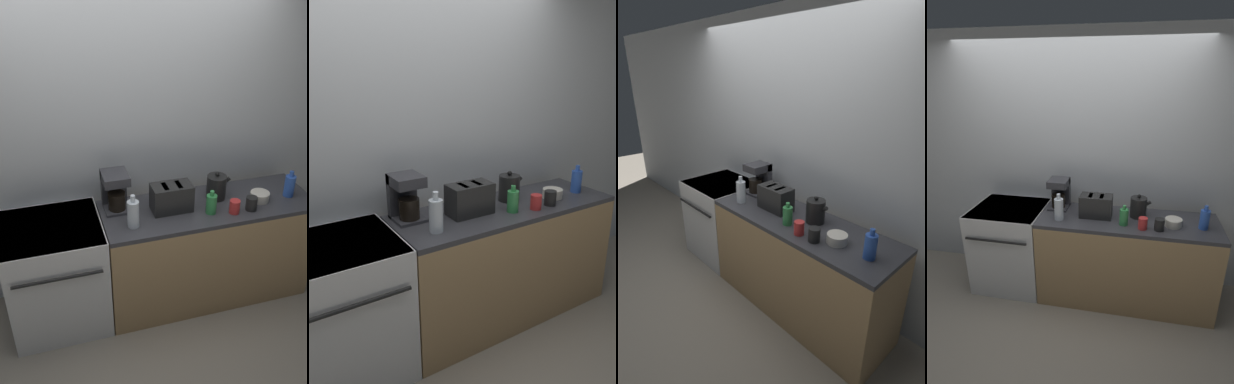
{
  "view_description": "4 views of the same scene",
  "coord_description": "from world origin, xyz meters",
  "views": [
    {
      "loc": [
        -0.61,
        -2.31,
        2.67
      ],
      "look_at": [
        0.18,
        0.39,
        1.02
      ],
      "focal_mm": 40.0,
      "sensor_mm": 36.0,
      "label": 1
    },
    {
      "loc": [
        -1.02,
        -1.69,
        1.86
      ],
      "look_at": [
        0.23,
        0.29,
        1.07
      ],
      "focal_mm": 35.0,
      "sensor_mm": 36.0,
      "label": 2
    },
    {
      "loc": [
        2.06,
        -1.38,
        2.06
      ],
      "look_at": [
        0.16,
        0.38,
        1.0
      ],
      "focal_mm": 28.0,
      "sensor_mm": 36.0,
      "label": 3
    },
    {
      "loc": [
        0.66,
        -2.3,
        2.16
      ],
      "look_at": [
        0.14,
        0.32,
        1.13
      ],
      "focal_mm": 28.0,
      "sensor_mm": 36.0,
      "label": 4
    }
  ],
  "objects": [
    {
      "name": "ground_plane",
      "position": [
        0.0,
        0.0,
        0.0
      ],
      "size": [
        12.0,
        12.0,
        0.0
      ],
      "primitive_type": "plane",
      "color": "gray"
    },
    {
      "name": "wall_back",
      "position": [
        0.0,
        0.71,
        1.3
      ],
      "size": [
        8.0,
        0.05,
        2.6
      ],
      "color": "silver",
      "rests_on": "ground_plane"
    },
    {
      "name": "stove",
      "position": [
        -0.62,
        0.33,
        0.46
      ],
      "size": [
        0.73,
        0.7,
        0.9
      ],
      "color": "silver",
      "rests_on": "ground_plane"
    },
    {
      "name": "counter_block",
      "position": [
        0.6,
        0.29,
        0.45
      ],
      "size": [
        1.69,
        0.59,
        0.9
      ],
      "color": "tan",
      "rests_on": "ground_plane"
    },
    {
      "name": "kettle",
      "position": [
        0.69,
        0.37,
        0.99
      ],
      "size": [
        0.2,
        0.16,
        0.23
      ],
      "color": "black",
      "rests_on": "counter_block"
    },
    {
      "name": "toaster",
      "position": [
        0.29,
        0.3,
        1.0
      ],
      "size": [
        0.31,
        0.17,
        0.21
      ],
      "color": "black",
      "rests_on": "counter_block"
    },
    {
      "name": "coffee_maker",
      "position": [
        -0.11,
        0.45,
        1.06
      ],
      "size": [
        0.19,
        0.22,
        0.31
      ],
      "color": "#333338",
      "rests_on": "counter_block"
    },
    {
      "name": "bottle_green",
      "position": [
        0.57,
        0.18,
        0.97
      ],
      "size": [
        0.08,
        0.08,
        0.19
      ],
      "color": "#338C47",
      "rests_on": "counter_block"
    },
    {
      "name": "bottle_blue",
      "position": [
        1.27,
        0.24,
        0.99
      ],
      "size": [
        0.08,
        0.08,
        0.22
      ],
      "color": "#2D56B7",
      "rests_on": "counter_block"
    },
    {
      "name": "bottle_clear",
      "position": [
        -0.04,
        0.17,
        1.0
      ],
      "size": [
        0.09,
        0.09,
        0.26
      ],
      "color": "silver",
      "rests_on": "counter_block"
    },
    {
      "name": "cup_red",
      "position": [
        0.74,
        0.13,
        0.95
      ],
      "size": [
        0.08,
        0.08,
        0.11
      ],
      "color": "red",
      "rests_on": "counter_block"
    },
    {
      "name": "cup_black",
      "position": [
        0.88,
        0.13,
        0.95
      ],
      "size": [
        0.09,
        0.09,
        0.11
      ],
      "color": "black",
      "rests_on": "counter_block"
    },
    {
      "name": "bowl",
      "position": [
        1.01,
        0.24,
        0.93
      ],
      "size": [
        0.15,
        0.15,
        0.07
      ],
      "color": "beige",
      "rests_on": "counter_block"
    }
  ]
}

